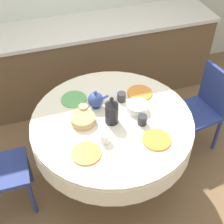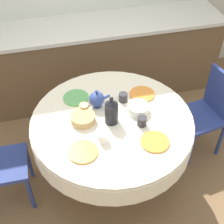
# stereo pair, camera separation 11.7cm
# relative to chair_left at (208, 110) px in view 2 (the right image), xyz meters

# --- Properties ---
(ground_plane) EXTENTS (12.00, 12.00, 0.00)m
(ground_plane) POSITION_rel_chair_left_xyz_m (-1.00, -0.16, -0.51)
(ground_plane) COLOR brown
(kitchen_counter) EXTENTS (3.24, 0.64, 0.94)m
(kitchen_counter) POSITION_rel_chair_left_xyz_m (-1.00, 1.18, -0.04)
(kitchen_counter) COLOR brown
(kitchen_counter) RESTS_ON ground_plane
(dining_table) EXTENTS (1.35, 1.35, 0.78)m
(dining_table) POSITION_rel_chair_left_xyz_m (-1.00, -0.16, 0.14)
(dining_table) COLOR tan
(dining_table) RESTS_ON ground_plane
(chair_left) EXTENTS (0.46, 0.46, 0.90)m
(chair_left) POSITION_rel_chair_left_xyz_m (0.00, 0.00, 0.00)
(chair_left) COLOR navy
(chair_left) RESTS_ON ground_plane
(plate_near_left) EXTENTS (0.22, 0.22, 0.01)m
(plate_near_left) POSITION_rel_chair_left_xyz_m (-1.29, -0.46, 0.27)
(plate_near_left) COLOR orange
(plate_near_left) RESTS_ON dining_table
(cup_near_left) EXTENTS (0.08, 0.08, 0.08)m
(cup_near_left) POSITION_rel_chair_left_xyz_m (-1.12, -0.38, 0.31)
(cup_near_left) COLOR white
(cup_near_left) RESTS_ON dining_table
(plate_near_right) EXTENTS (0.22, 0.22, 0.01)m
(plate_near_right) POSITION_rel_chair_left_xyz_m (-0.75, -0.49, 0.27)
(plate_near_right) COLOR orange
(plate_near_right) RESTS_ON dining_table
(cup_near_right) EXTENTS (0.08, 0.08, 0.08)m
(cup_near_right) POSITION_rel_chair_left_xyz_m (-0.79, -0.29, 0.31)
(cup_near_right) COLOR #28282D
(cup_near_right) RESTS_ON dining_table
(plate_far_left) EXTENTS (0.22, 0.22, 0.01)m
(plate_far_left) POSITION_rel_chair_left_xyz_m (-1.25, 0.17, 0.27)
(plate_far_left) COLOR #5BA85B
(plate_far_left) RESTS_ON dining_table
(cup_far_left) EXTENTS (0.08, 0.08, 0.08)m
(cup_far_left) POSITION_rel_chair_left_xyz_m (-1.21, -0.02, 0.31)
(cup_far_left) COLOR #DBB766
(cup_far_left) RESTS_ON dining_table
(plate_far_right) EXTENTS (0.22, 0.22, 0.01)m
(plate_far_right) POSITION_rel_chair_left_xyz_m (-0.66, 0.07, 0.27)
(plate_far_right) COLOR orange
(plate_far_right) RESTS_ON dining_table
(cup_far_right) EXTENTS (0.08, 0.08, 0.08)m
(cup_far_right) POSITION_rel_chair_left_xyz_m (-0.85, 0.03, 0.31)
(cup_far_right) COLOR #28282D
(cup_far_right) RESTS_ON dining_table
(coffee_carafe) EXTENTS (0.11, 0.11, 0.26)m
(coffee_carafe) POSITION_rel_chair_left_xyz_m (-1.01, -0.19, 0.38)
(coffee_carafe) COLOR black
(coffee_carafe) RESTS_ON dining_table
(teapot) EXTENTS (0.18, 0.13, 0.17)m
(teapot) POSITION_rel_chair_left_xyz_m (-1.09, 0.02, 0.34)
(teapot) COLOR #33478E
(teapot) RESTS_ON dining_table
(bread_basket) EXTENTS (0.20, 0.20, 0.06)m
(bread_basket) POSITION_rel_chair_left_xyz_m (-1.24, -0.13, 0.30)
(bread_basket) COLOR tan
(bread_basket) RESTS_ON dining_table
(fruit_bowl) EXTENTS (0.18, 0.18, 0.07)m
(fruit_bowl) POSITION_rel_chair_left_xyz_m (-0.77, -0.13, 0.30)
(fruit_bowl) COLOR silver
(fruit_bowl) RESTS_ON dining_table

